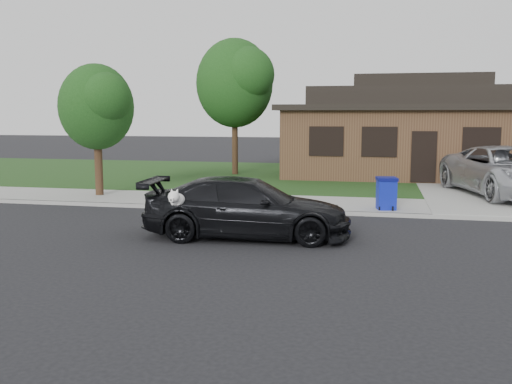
# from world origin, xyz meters

# --- Properties ---
(ground) EXTENTS (120.00, 120.00, 0.00)m
(ground) POSITION_xyz_m (0.00, 0.00, 0.00)
(ground) COLOR black
(ground) RESTS_ON ground
(sidewalk) EXTENTS (60.00, 3.00, 0.12)m
(sidewalk) POSITION_xyz_m (0.00, 5.00, 0.06)
(sidewalk) COLOR gray
(sidewalk) RESTS_ON ground
(curb) EXTENTS (60.00, 0.12, 0.12)m
(curb) POSITION_xyz_m (0.00, 3.50, 0.06)
(curb) COLOR gray
(curb) RESTS_ON ground
(lawn) EXTENTS (60.00, 13.00, 0.13)m
(lawn) POSITION_xyz_m (0.00, 13.00, 0.07)
(lawn) COLOR #193814
(lawn) RESTS_ON ground
(driveway) EXTENTS (4.50, 13.00, 0.14)m
(driveway) POSITION_xyz_m (6.00, 10.00, 0.07)
(driveway) COLOR gray
(driveway) RESTS_ON ground
(sedan) EXTENTS (5.13, 2.56, 1.45)m
(sedan) POSITION_xyz_m (-0.89, -0.06, 0.73)
(sedan) COLOR black
(sedan) RESTS_ON ground
(minivan) EXTENTS (4.32, 6.72, 1.72)m
(minivan) POSITION_xyz_m (6.59, 7.84, 1.00)
(minivan) COLOR #B9BBC1
(minivan) RESTS_ON driveway
(recycling_bin) EXTENTS (0.68, 0.68, 0.97)m
(recycling_bin) POSITION_xyz_m (2.45, 4.14, 0.61)
(recycling_bin) COLOR #0E1B9C
(recycling_bin) RESTS_ON sidewalk
(house) EXTENTS (12.60, 8.60, 4.65)m
(house) POSITION_xyz_m (4.00, 15.00, 2.13)
(house) COLOR #422B1C
(house) RESTS_ON ground
(tree_0) EXTENTS (3.78, 3.60, 6.34)m
(tree_0) POSITION_xyz_m (-4.34, 12.88, 4.48)
(tree_0) COLOR #332114
(tree_0) RESTS_ON ground
(tree_2) EXTENTS (2.73, 2.60, 4.59)m
(tree_2) POSITION_xyz_m (-7.38, 5.11, 3.27)
(tree_2) COLOR #332114
(tree_2) RESTS_ON ground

